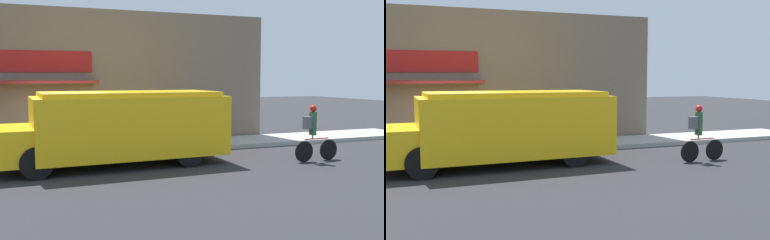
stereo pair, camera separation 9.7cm
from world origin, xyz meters
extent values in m
plane|color=#2B2B2D|center=(0.00, 0.00, 0.00)|extent=(70.00, 70.00, 0.00)
cube|color=#ADAAA3|center=(0.00, 1.09, 0.08)|extent=(28.00, 2.17, 0.15)
cube|color=#756656|center=(0.00, 2.33, 2.45)|extent=(16.02, 0.18, 4.91)
cube|color=maroon|center=(-0.83, 2.22, 3.04)|extent=(4.05, 0.05, 0.73)
cube|color=maroon|center=(-0.83, 1.82, 2.35)|extent=(4.25, 0.84, 0.10)
cube|color=yellow|center=(1.69, -1.32, 1.13)|extent=(5.41, 2.49, 1.68)
cube|color=yellow|center=(-1.58, -1.42, 0.75)|extent=(1.27, 2.18, 0.92)
cube|color=yellow|center=(1.69, -1.32, 2.03)|extent=(4.98, 2.29, 0.13)
cube|color=red|center=(0.18, 0.05, 1.21)|extent=(0.04, 0.44, 0.44)
cylinder|color=black|center=(-0.97, -0.40, 0.41)|extent=(0.83, 0.28, 0.82)
cylinder|color=black|center=(-0.91, -2.41, 0.41)|extent=(0.83, 0.28, 0.82)
cylinder|color=black|center=(3.09, -0.27, 0.41)|extent=(0.83, 0.28, 0.82)
cylinder|color=black|center=(3.15, -2.28, 0.41)|extent=(0.83, 0.28, 0.82)
cylinder|color=black|center=(7.46, -2.86, 0.31)|extent=(0.63, 0.07, 0.63)
cylinder|color=black|center=(6.55, -2.90, 0.31)|extent=(0.63, 0.07, 0.63)
cylinder|color=red|center=(7.01, -2.88, 0.68)|extent=(0.86, 0.07, 0.04)
cylinder|color=red|center=(6.85, -2.89, 0.74)|extent=(0.04, 0.04, 0.12)
cube|color=#2D5B38|center=(6.85, -2.89, 1.14)|extent=(0.13, 0.20, 0.68)
sphere|color=red|center=(6.85, -2.89, 1.59)|extent=(0.20, 0.20, 0.20)
cube|color=#565B60|center=(6.66, -2.89, 1.17)|extent=(0.27, 0.15, 0.36)
camera|label=1|loc=(-1.30, -13.90, 2.52)|focal=42.00mm
camera|label=2|loc=(-1.21, -13.93, 2.52)|focal=42.00mm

